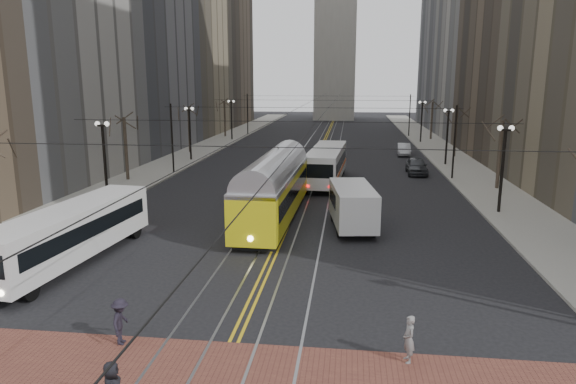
% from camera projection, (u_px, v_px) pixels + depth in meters
% --- Properties ---
extents(ground, '(260.00, 260.00, 0.00)m').
position_uv_depth(ground, '(240.00, 329.00, 18.35)').
color(ground, black).
rests_on(ground, ground).
extents(sidewalk_left, '(5.00, 140.00, 0.15)m').
position_uv_depth(sidewalk_left, '(198.00, 151.00, 63.75)').
color(sidewalk_left, gray).
rests_on(sidewalk_left, ground).
extents(sidewalk_right, '(5.00, 140.00, 0.15)m').
position_uv_depth(sidewalk_right, '(446.00, 155.00, 60.22)').
color(sidewalk_right, gray).
rests_on(sidewalk_right, ground).
extents(streetcar_rails, '(4.80, 130.00, 0.02)m').
position_uv_depth(streetcar_rails, '(319.00, 154.00, 62.00)').
color(streetcar_rails, gray).
rests_on(streetcar_rails, ground).
extents(centre_lines, '(0.42, 130.00, 0.01)m').
position_uv_depth(centre_lines, '(319.00, 154.00, 62.00)').
color(centre_lines, gold).
rests_on(centre_lines, ground).
extents(building_left_mid, '(16.00, 20.00, 34.00)m').
position_uv_depth(building_left_mid, '(111.00, 11.00, 62.35)').
color(building_left_mid, slate).
rests_on(building_left_mid, ground).
extents(building_left_far, '(16.00, 20.00, 40.00)m').
position_uv_depth(building_left_far, '(203.00, 21.00, 100.51)').
color(building_left_far, brown).
rests_on(building_left_far, ground).
extents(building_right_mid, '(16.00, 20.00, 34.00)m').
position_uv_depth(building_right_mid, '(553.00, 3.00, 56.35)').
color(building_right_mid, brown).
rests_on(building_right_mid, ground).
extents(building_right_far, '(16.00, 20.00, 40.00)m').
position_uv_depth(building_right_far, '(472.00, 18.00, 94.51)').
color(building_right_far, slate).
rests_on(building_right_far, ground).
extents(lamp_posts, '(27.60, 57.20, 5.60)m').
position_uv_depth(lamp_posts, '(307.00, 148.00, 45.64)').
color(lamp_posts, black).
rests_on(lamp_posts, ground).
extents(street_trees, '(31.68, 53.28, 5.60)m').
position_uv_depth(street_trees, '(313.00, 140.00, 51.95)').
color(street_trees, '#382D23').
rests_on(street_trees, ground).
extents(trolley_wires, '(25.96, 120.00, 6.60)m').
position_uv_depth(trolley_wires, '(313.00, 131.00, 51.34)').
color(trolley_wires, black).
rests_on(trolley_wires, ground).
extents(transit_bus, '(3.28, 11.17, 2.75)m').
position_uv_depth(transit_bus, '(72.00, 236.00, 24.75)').
color(transit_bus, white).
rests_on(transit_bus, ground).
extents(streetcar, '(2.99, 14.20, 3.33)m').
position_uv_depth(streetcar, '(274.00, 194.00, 32.53)').
color(streetcar, yellow).
rests_on(streetcar, ground).
extents(rear_bus, '(3.17, 11.74, 3.03)m').
position_uv_depth(rear_bus, '(327.00, 166.00, 44.23)').
color(rear_bus, white).
rests_on(rear_bus, ground).
extents(cargo_van, '(3.02, 6.08, 2.58)m').
position_uv_depth(cargo_van, '(353.00, 208.00, 30.51)').
color(cargo_van, '#BDBDBD').
rests_on(cargo_van, ground).
extents(sedan_grey, '(1.90, 4.58, 1.55)m').
position_uv_depth(sedan_grey, '(417.00, 166.00, 48.55)').
color(sedan_grey, '#383B3F').
rests_on(sedan_grey, ground).
extents(sedan_silver, '(1.61, 4.26, 1.39)m').
position_uv_depth(sedan_silver, '(404.00, 149.00, 60.83)').
color(sedan_silver, '#A6A9AE').
rests_on(sedan_silver, ground).
extents(pedestrian_b, '(0.47, 0.62, 1.54)m').
position_uv_depth(pedestrian_b, '(409.00, 339.00, 16.06)').
color(pedestrian_b, gray).
rests_on(pedestrian_b, crosswalk_band).
extents(pedestrian_d, '(0.70, 1.09, 1.60)m').
position_uv_depth(pedestrian_d, '(121.00, 321.00, 17.17)').
color(pedestrian_d, black).
rests_on(pedestrian_d, crosswalk_band).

